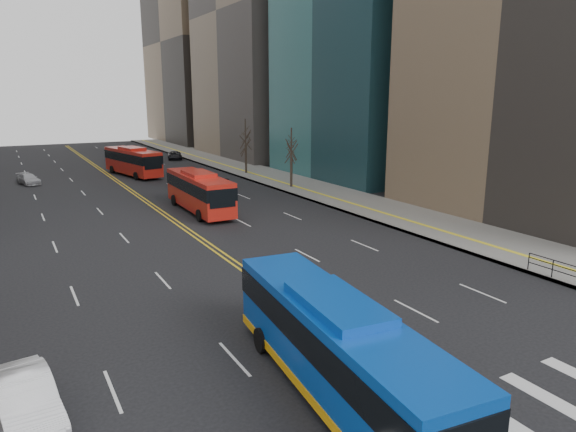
# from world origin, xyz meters

# --- Properties ---
(sidewalk_right) EXTENTS (7.00, 130.00, 0.15)m
(sidewalk_right) POSITION_xyz_m (17.50, 45.00, 0.07)
(sidewalk_right) COLOR gray
(sidewalk_right) RESTS_ON ground
(centerline) EXTENTS (0.55, 100.00, 0.01)m
(centerline) POSITION_xyz_m (0.00, 55.00, 0.01)
(centerline) COLOR gold
(centerline) RESTS_ON ground
(street_trees) EXTENTS (35.20, 47.20, 7.60)m
(street_trees) POSITION_xyz_m (-7.18, 34.55, 4.87)
(street_trees) COLOR #33271F
(street_trees) RESTS_ON ground
(blue_bus) EXTENTS (3.82, 12.39, 3.54)m
(blue_bus) POSITION_xyz_m (-2.65, 4.00, 1.86)
(blue_bus) COLOR #0B43AA
(blue_bus) RESTS_ON ground
(red_bus_near) EXTENTS (2.93, 11.21, 3.55)m
(red_bus_near) POSITION_xyz_m (3.07, 33.60, 1.97)
(red_bus_near) COLOR red
(red_bus_near) RESTS_ON ground
(red_bus_far) EXTENTS (4.89, 11.82, 3.64)m
(red_bus_far) POSITION_xyz_m (2.75, 57.68, 2.03)
(red_bus_far) COLOR red
(red_bus_far) RESTS_ON ground
(car_white) EXTENTS (2.22, 4.86, 1.54)m
(car_white) POSITION_xyz_m (-11.96, 7.45, 0.77)
(car_white) COLOR white
(car_white) RESTS_ON ground
(car_dark_mid) EXTENTS (3.32, 4.67, 1.48)m
(car_dark_mid) POSITION_xyz_m (8.38, 41.08, 0.74)
(car_dark_mid) COLOR black
(car_dark_mid) RESTS_ON ground
(car_silver) EXTENTS (2.72, 4.49, 1.22)m
(car_silver) POSITION_xyz_m (-9.39, 56.83, 0.61)
(car_silver) COLOR #AAAAB0
(car_silver) RESTS_ON ground
(car_dark_far) EXTENTS (3.18, 4.94, 1.27)m
(car_dark_far) POSITION_xyz_m (12.50, 71.81, 0.63)
(car_dark_far) COLOR black
(car_dark_far) RESTS_ON ground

